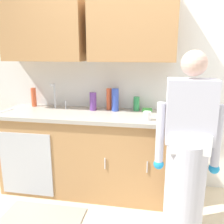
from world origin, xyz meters
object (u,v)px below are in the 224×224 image
object	(u,v)px
bottle_dish_liquid	(137,104)
cup_by_sink	(147,116)
knife_on_counter	(5,111)
person_at_sink	(186,163)
bottle_soap	(93,101)
sponge	(147,110)
bottle_water_short	(109,99)
sink	(54,112)
bottle_water_tall	(34,97)
bottle_cleaner_spray	(115,100)

from	to	relation	value
bottle_dish_liquid	cup_by_sink	size ratio (longest dim) A/B	1.82
bottle_dish_liquid	knife_on_counter	size ratio (longest dim) A/B	0.67
knife_on_counter	person_at_sink	bearing A→B (deg)	89.24
bottle_dish_liquid	person_at_sink	bearing A→B (deg)	-57.61
bottle_soap	sponge	bearing A→B (deg)	5.79
bottle_water_short	bottle_soap	bearing A→B (deg)	-160.64
bottle_dish_liquid	sponge	world-z (taller)	bottle_dish_liquid
sink	knife_on_counter	world-z (taller)	sink
sink	bottle_water_short	world-z (taller)	sink
sink	person_at_sink	size ratio (longest dim) A/B	0.31
bottle_water_tall	bottle_water_short	distance (m)	0.95
person_at_sink	bottle_water_tall	size ratio (longest dim) A/B	7.03
cup_by_sink	knife_on_counter	bearing A→B (deg)	177.20
bottle_water_tall	sponge	world-z (taller)	bottle_water_tall
cup_by_sink	knife_on_counter	distance (m)	1.62
person_at_sink	knife_on_counter	bearing A→B (deg)	166.59
bottle_water_tall	bottle_soap	world-z (taller)	bottle_water_tall
cup_by_sink	sponge	size ratio (longest dim) A/B	0.80
person_at_sink	knife_on_counter	world-z (taller)	person_at_sink
bottle_water_tall	knife_on_counter	world-z (taller)	bottle_water_tall
bottle_cleaner_spray	cup_by_sink	world-z (taller)	bottle_cleaner_spray
cup_by_sink	bottle_water_short	bearing A→B (deg)	140.05
person_at_sink	cup_by_sink	world-z (taller)	person_at_sink
bottle_soap	bottle_water_short	bearing A→B (deg)	19.36
sponge	bottle_cleaner_spray	bearing A→B (deg)	-170.88
person_at_sink	cup_by_sink	distance (m)	0.60
sink	bottle_water_tall	world-z (taller)	sink
person_at_sink	bottle_water_short	bearing A→B (deg)	136.40
bottle_water_tall	sponge	size ratio (longest dim) A/B	2.10
person_at_sink	knife_on_counter	distance (m)	2.04
bottle_water_tall	bottle_soap	size ratio (longest dim) A/B	1.11
sink	bottle_water_short	size ratio (longest dim) A/B	1.99
knife_on_counter	bottle_dish_liquid	bearing A→B (deg)	114.51
bottle_water_short	cup_by_sink	xyz separation A→B (m)	(0.46, -0.39, -0.08)
sink	knife_on_counter	xyz separation A→B (m)	(-0.55, -0.11, 0.02)
sponge	person_at_sink	bearing A→B (deg)	-64.50
bottle_water_tall	bottle_water_short	world-z (taller)	bottle_water_short
person_at_sink	bottle_soap	distance (m)	1.27
bottle_soap	bottle_water_short	xyz separation A→B (m)	(0.18, 0.06, 0.02)
sink	cup_by_sink	xyz separation A→B (m)	(1.07, -0.19, 0.06)
bottle_water_tall	knife_on_counter	size ratio (longest dim) A/B	0.96
knife_on_counter	bottle_cleaner_spray	bearing A→B (deg)	114.06
person_at_sink	sponge	bearing A→B (deg)	115.50
bottle_soap	sink	bearing A→B (deg)	-162.57
sponge	bottle_water_short	bearing A→B (deg)	-179.90
knife_on_counter	sponge	xyz separation A→B (m)	(1.60, 0.31, 0.01)
sink	bottle_dish_liquid	bearing A→B (deg)	12.17
bottle_cleaner_spray	sponge	distance (m)	0.39
knife_on_counter	sponge	size ratio (longest dim) A/B	2.18
bottle_dish_liquid	bottle_soap	world-z (taller)	bottle_soap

